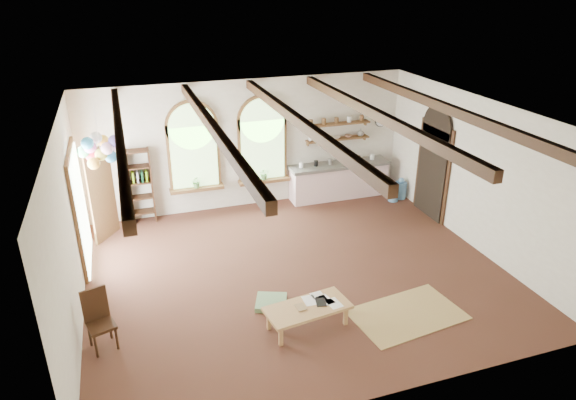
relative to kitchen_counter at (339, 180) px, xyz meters
name	(u,v)px	position (x,y,z in m)	size (l,w,h in m)	color
floor	(296,272)	(-2.30, -3.20, -0.48)	(8.00, 8.00, 0.00)	#4E2B20
ceiling_beams	(298,120)	(-2.30, -3.20, 2.62)	(6.20, 6.80, 0.18)	#3D2213
window_left	(194,150)	(-3.70, 0.23, 1.16)	(1.30, 0.28, 2.20)	brown
window_right	(262,143)	(-2.00, 0.23, 1.16)	(1.30, 0.28, 2.20)	brown
left_doorway	(80,210)	(-6.25, -1.40, 0.67)	(0.10, 1.90, 2.50)	brown
right_doorway	(432,173)	(1.65, -1.70, 0.62)	(0.10, 1.30, 2.40)	black
kitchen_counter	(339,180)	(0.00, 0.00, 0.00)	(2.68, 0.62, 0.94)	silver
wall_shelf_lower	(338,139)	(0.00, 0.18, 1.07)	(1.70, 0.24, 0.04)	brown
wall_shelf_upper	(338,124)	(0.00, 0.18, 1.47)	(1.70, 0.24, 0.04)	brown
wall_clock	(381,121)	(1.25, 0.25, 1.42)	(0.32, 0.32, 0.04)	black
bookshelf	(141,186)	(-5.00, 0.12, 0.42)	(0.53, 0.32, 1.80)	#3D2213
coffee_table	(308,309)	(-2.70, -4.90, -0.12)	(1.49, 0.84, 0.40)	tan
side_chair	(102,332)	(-5.96, -4.35, -0.18)	(0.50, 0.50, 1.01)	#3D2213
floor_mat	(407,314)	(-0.93, -5.15, -0.47)	(1.90, 1.18, 0.02)	tan
floor_cushion	(271,302)	(-3.10, -4.11, -0.43)	(0.54, 0.54, 0.09)	#65875D
water_jug_a	(393,193)	(1.26, -0.70, -0.25)	(0.27, 0.27, 0.52)	#5387B3
water_jug_b	(401,189)	(1.52, -0.60, -0.23)	(0.30, 0.30, 0.58)	#5387B3
balloon_cluster	(100,149)	(-5.71, -1.34, 1.86)	(0.85, 0.88, 1.15)	white
table_book	(296,308)	(-2.90, -4.90, -0.06)	(0.15, 0.22, 0.02)	olive
tablet	(321,302)	(-2.45, -4.86, -0.07)	(0.17, 0.24, 0.01)	black
potted_plant_left	(197,182)	(-3.70, 0.12, 0.37)	(0.27, 0.23, 0.30)	#598C4C
potted_plant_right	(264,174)	(-2.00, 0.12, 0.37)	(0.27, 0.23, 0.30)	#598C4C
shelf_cup_a	(310,139)	(-0.75, 0.18, 1.14)	(0.12, 0.10, 0.10)	white
shelf_cup_b	(323,138)	(-0.40, 0.18, 1.14)	(0.10, 0.10, 0.09)	beige
shelf_bowl_a	(336,137)	(-0.05, 0.18, 1.12)	(0.22, 0.22, 0.05)	beige
shelf_bowl_b	(348,136)	(0.30, 0.18, 1.12)	(0.20, 0.20, 0.06)	#8C664C
shelf_vase	(361,132)	(0.65, 0.18, 1.19)	(0.18, 0.18, 0.19)	slate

